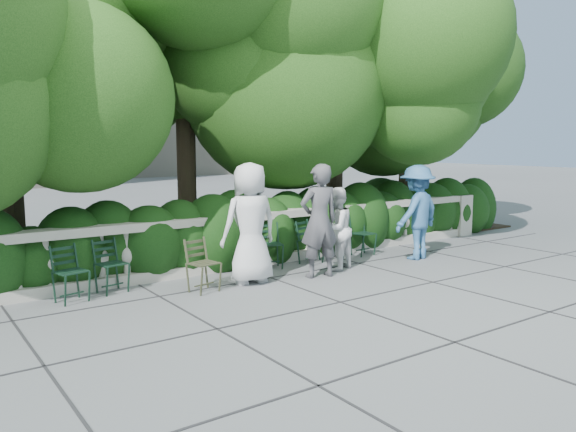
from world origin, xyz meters
TOP-DOWN VIEW (x-y plane):
  - ground at (0.00, 0.00)m, footprint 90.00×90.00m
  - balustrade at (0.00, 1.80)m, footprint 12.00×0.44m
  - shrub_hedge at (0.00, 3.00)m, footprint 15.00×2.60m
  - tree_canopy at (0.69, 3.19)m, footprint 15.04×6.52m
  - chair_a at (-3.60, 1.12)m, footprint 0.54×0.57m
  - chair_b at (-2.96, 1.29)m, footprint 0.53×0.56m
  - chair_c at (0.80, 1.17)m, footprint 0.57×0.59m
  - chair_d at (2.10, 1.17)m, footprint 0.45×0.49m
  - chair_e at (-0.14, 1.28)m, footprint 0.57×0.60m
  - chair_f at (1.30, 1.20)m, footprint 0.48×0.51m
  - chair_weathered at (-1.80, 0.51)m, footprint 0.53×0.56m
  - person_businessman at (-0.95, 0.73)m, footprint 0.99×0.67m
  - person_woman_grey at (0.21, 0.40)m, footprint 0.77×0.58m
  - person_casual_man at (0.80, 0.65)m, footprint 0.87×0.76m
  - person_older_blue at (2.72, 0.46)m, footprint 1.28×0.86m

SIDE VIEW (x-z plane):
  - ground at x=0.00m, z-range 0.00..0.00m
  - shrub_hedge at x=0.00m, z-range -0.85..0.85m
  - chair_a at x=-3.60m, z-range -0.42..0.42m
  - chair_b at x=-2.96m, z-range -0.42..0.42m
  - chair_c at x=0.80m, z-range -0.42..0.42m
  - chair_d at x=2.10m, z-range -0.42..0.42m
  - chair_e at x=-0.14m, z-range -0.42..0.42m
  - chair_f at x=1.30m, z-range -0.42..0.42m
  - chair_weathered at x=-1.80m, z-range -0.42..0.42m
  - balustrade at x=0.00m, z-range -0.01..0.99m
  - person_casual_man at x=0.80m, z-range 0.00..1.49m
  - person_older_blue at x=2.72m, z-range 0.00..1.85m
  - person_woman_grey at x=0.21m, z-range 0.00..1.93m
  - person_businessman at x=-0.95m, z-range 0.00..1.97m
  - tree_canopy at x=0.69m, z-range 0.57..7.35m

